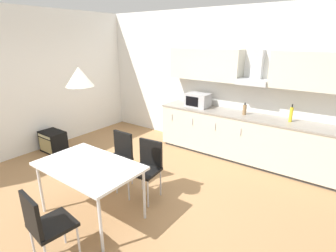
{
  "coord_description": "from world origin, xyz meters",
  "views": [
    {
      "loc": [
        2.51,
        -2.56,
        2.28
      ],
      "look_at": [
        0.26,
        0.52,
        1.0
      ],
      "focal_mm": 28.0,
      "sensor_mm": 36.0,
      "label": 1
    }
  ],
  "objects_px": {
    "bottle_brown": "(245,110)",
    "bottle_yellow": "(291,114)",
    "guitar_amp": "(53,141)",
    "pendant_lamp": "(79,77)",
    "chair_far_right": "(147,164)",
    "chair_far_left": "(119,154)",
    "microwave": "(198,100)",
    "chair_near_right": "(44,222)",
    "dining_table": "(89,168)"
  },
  "relations": [
    {
      "from": "bottle_yellow",
      "to": "guitar_amp",
      "type": "distance_m",
      "value": 4.67
    },
    {
      "from": "microwave",
      "to": "guitar_amp",
      "type": "relative_size",
      "value": 0.92
    },
    {
      "from": "chair_near_right",
      "to": "chair_far_right",
      "type": "relative_size",
      "value": 1.0
    },
    {
      "from": "chair_far_right",
      "to": "pendant_lamp",
      "type": "height_order",
      "value": "pendant_lamp"
    },
    {
      "from": "dining_table",
      "to": "guitar_amp",
      "type": "height_order",
      "value": "dining_table"
    },
    {
      "from": "pendant_lamp",
      "to": "bottle_brown",
      "type": "bearing_deg",
      "value": 72.06
    },
    {
      "from": "bottle_brown",
      "to": "pendant_lamp",
      "type": "height_order",
      "value": "pendant_lamp"
    },
    {
      "from": "dining_table",
      "to": "pendant_lamp",
      "type": "relative_size",
      "value": 4.17
    },
    {
      "from": "bottle_brown",
      "to": "guitar_amp",
      "type": "xyz_separation_m",
      "value": [
        -3.31,
        -2.01,
        -0.78
      ]
    },
    {
      "from": "chair_far_right",
      "to": "bottle_brown",
      "type": "bearing_deg",
      "value": 72.88
    },
    {
      "from": "bottle_brown",
      "to": "microwave",
      "type": "bearing_deg",
      "value": 179.82
    },
    {
      "from": "microwave",
      "to": "pendant_lamp",
      "type": "relative_size",
      "value": 1.5
    },
    {
      "from": "guitar_amp",
      "to": "pendant_lamp",
      "type": "relative_size",
      "value": 1.62
    },
    {
      "from": "pendant_lamp",
      "to": "guitar_amp",
      "type": "bearing_deg",
      "value": 159.86
    },
    {
      "from": "dining_table",
      "to": "chair_near_right",
      "type": "distance_m",
      "value": 0.87
    },
    {
      "from": "dining_table",
      "to": "chair_far_right",
      "type": "bearing_deg",
      "value": 69.98
    },
    {
      "from": "guitar_amp",
      "to": "pendant_lamp",
      "type": "xyz_separation_m",
      "value": [
        2.38,
        -0.87,
        1.65
      ]
    },
    {
      "from": "bottle_brown",
      "to": "chair_far_left",
      "type": "xyz_separation_m",
      "value": [
        -1.23,
        -2.08,
        -0.47
      ]
    },
    {
      "from": "chair_far_left",
      "to": "pendant_lamp",
      "type": "height_order",
      "value": "pendant_lamp"
    },
    {
      "from": "bottle_brown",
      "to": "dining_table",
      "type": "bearing_deg",
      "value": -107.94
    },
    {
      "from": "dining_table",
      "to": "bottle_yellow",
      "type": "bearing_deg",
      "value": 59.2
    },
    {
      "from": "dining_table",
      "to": "chair_far_left",
      "type": "distance_m",
      "value": 0.87
    },
    {
      "from": "bottle_brown",
      "to": "chair_near_right",
      "type": "distance_m",
      "value": 3.77
    },
    {
      "from": "chair_far_right",
      "to": "dining_table",
      "type": "bearing_deg",
      "value": -110.02
    },
    {
      "from": "bottle_brown",
      "to": "chair_far_right",
      "type": "xyz_separation_m",
      "value": [
        -0.64,
        -2.08,
        -0.47
      ]
    },
    {
      "from": "chair_far_left",
      "to": "chair_far_right",
      "type": "xyz_separation_m",
      "value": [
        0.59,
        -0.0,
        0.0
      ]
    },
    {
      "from": "bottle_yellow",
      "to": "dining_table",
      "type": "xyz_separation_m",
      "value": [
        -1.74,
        -2.92,
        -0.33
      ]
    },
    {
      "from": "dining_table",
      "to": "chair_far_right",
      "type": "relative_size",
      "value": 1.54
    },
    {
      "from": "chair_far_right",
      "to": "guitar_amp",
      "type": "bearing_deg",
      "value": 178.43
    },
    {
      "from": "chair_far_left",
      "to": "pendant_lamp",
      "type": "distance_m",
      "value": 1.58
    },
    {
      "from": "bottle_brown",
      "to": "bottle_yellow",
      "type": "relative_size",
      "value": 0.73
    },
    {
      "from": "microwave",
      "to": "chair_far_left",
      "type": "distance_m",
      "value": 2.16
    },
    {
      "from": "chair_far_right",
      "to": "chair_near_right",
      "type": "bearing_deg",
      "value": -90.0
    },
    {
      "from": "bottle_brown",
      "to": "bottle_yellow",
      "type": "xyz_separation_m",
      "value": [
        0.81,
        0.04,
        0.04
      ]
    },
    {
      "from": "dining_table",
      "to": "chair_far_right",
      "type": "xyz_separation_m",
      "value": [
        0.29,
        0.8,
        -0.17
      ]
    },
    {
      "from": "chair_far_right",
      "to": "chair_far_left",
      "type": "bearing_deg",
      "value": 179.95
    },
    {
      "from": "dining_table",
      "to": "chair_far_left",
      "type": "relative_size",
      "value": 1.54
    },
    {
      "from": "microwave",
      "to": "chair_near_right",
      "type": "xyz_separation_m",
      "value": [
        0.38,
        -3.68,
        -0.51
      ]
    },
    {
      "from": "microwave",
      "to": "bottle_brown",
      "type": "relative_size",
      "value": 2.09
    },
    {
      "from": "dining_table",
      "to": "guitar_amp",
      "type": "distance_m",
      "value": 2.58
    },
    {
      "from": "microwave",
      "to": "chair_far_right",
      "type": "height_order",
      "value": "microwave"
    },
    {
      "from": "chair_far_left",
      "to": "guitar_amp",
      "type": "distance_m",
      "value": 2.1
    },
    {
      "from": "bottle_yellow",
      "to": "pendant_lamp",
      "type": "bearing_deg",
      "value": -120.8
    },
    {
      "from": "microwave",
      "to": "chair_near_right",
      "type": "distance_m",
      "value": 3.74
    },
    {
      "from": "chair_near_right",
      "to": "pendant_lamp",
      "type": "relative_size",
      "value": 2.72
    },
    {
      "from": "pendant_lamp",
      "to": "chair_near_right",
      "type": "bearing_deg",
      "value": -69.98
    },
    {
      "from": "bottle_brown",
      "to": "pendant_lamp",
      "type": "bearing_deg",
      "value": -107.94
    },
    {
      "from": "chair_far_left",
      "to": "chair_near_right",
      "type": "height_order",
      "value": "same"
    },
    {
      "from": "dining_table",
      "to": "chair_near_right",
      "type": "height_order",
      "value": "chair_near_right"
    },
    {
      "from": "dining_table",
      "to": "guitar_amp",
      "type": "xyz_separation_m",
      "value": [
        -2.38,
        0.87,
        -0.49
      ]
    }
  ]
}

